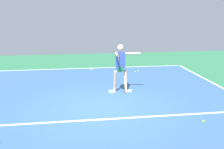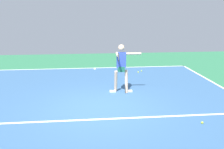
# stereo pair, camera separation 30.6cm
# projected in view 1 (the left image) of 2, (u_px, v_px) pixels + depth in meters

# --- Properties ---
(ground_plane) EXTENTS (21.09, 21.09, 0.00)m
(ground_plane) POSITION_uv_depth(u_px,v_px,m) (102.00, 108.00, 7.93)
(ground_plane) COLOR #2D754C
(court_surface) EXTENTS (10.10, 11.74, 0.00)m
(court_surface) POSITION_uv_depth(u_px,v_px,m) (102.00, 108.00, 7.93)
(court_surface) COLOR #38608E
(court_surface) RESTS_ON ground_plane
(court_line_baseline_near) EXTENTS (10.10, 0.10, 0.01)m
(court_line_baseline_near) POSITION_uv_depth(u_px,v_px,m) (91.00, 68.00, 13.52)
(court_line_baseline_near) COLOR white
(court_line_baseline_near) RESTS_ON ground_plane
(court_line_service) EXTENTS (7.58, 0.10, 0.01)m
(court_line_service) POSITION_uv_depth(u_px,v_px,m) (105.00, 119.00, 7.14)
(court_line_service) COLOR white
(court_line_service) RESTS_ON ground_plane
(court_line_centre_mark) EXTENTS (0.10, 0.30, 0.01)m
(court_line_centre_mark) POSITION_uv_depth(u_px,v_px,m) (91.00, 69.00, 13.32)
(court_line_centre_mark) COLOR white
(court_line_centre_mark) RESTS_ON ground_plane
(tennis_player) EXTENTS (1.17, 1.24, 1.83)m
(tennis_player) POSITION_uv_depth(u_px,v_px,m) (121.00, 65.00, 9.26)
(tennis_player) COLOR beige
(tennis_player) RESTS_ON ground_plane
(tennis_ball_by_baseline) EXTENTS (0.07, 0.07, 0.07)m
(tennis_ball_by_baseline) POSITION_uv_depth(u_px,v_px,m) (135.00, 72.00, 12.56)
(tennis_ball_by_baseline) COLOR yellow
(tennis_ball_by_baseline) RESTS_ON ground_plane
(tennis_ball_near_player) EXTENTS (0.07, 0.07, 0.07)m
(tennis_ball_near_player) POSITION_uv_depth(u_px,v_px,m) (204.00, 121.00, 6.94)
(tennis_ball_near_player) COLOR #CCE033
(tennis_ball_near_player) RESTS_ON ground_plane
(tennis_ball_by_sideline) EXTENTS (0.07, 0.07, 0.07)m
(tennis_ball_by_sideline) POSITION_uv_depth(u_px,v_px,m) (138.00, 71.00, 12.81)
(tennis_ball_by_sideline) COLOR #CCE033
(tennis_ball_by_sideline) RESTS_ON ground_plane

